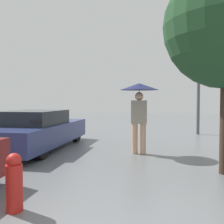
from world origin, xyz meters
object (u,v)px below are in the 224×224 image
Objects in this scene: street_lamp at (199,77)px; fire_hydrant at (14,182)px; parked_car_farthest at (37,130)px; pedestrian at (139,99)px.

fire_hydrant is at bearing -113.21° from street_lamp.
parked_car_farthest is 4.59m from fire_hydrant.
parked_car_farthest is at bearing -141.44° from street_lamp.
parked_car_farthest is 1.02× the size of street_lamp.
fire_hydrant is at bearing -66.59° from parked_car_farthest.
fire_hydrant is (-1.38, -3.96, -1.15)m from pedestrian.
pedestrian is 0.44× the size of parked_car_farthest.
pedestrian is 3.36m from parked_car_farthest.
street_lamp is 5.62× the size of fire_hydrant.
parked_car_farthest is at bearing 113.41° from fire_hydrant.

